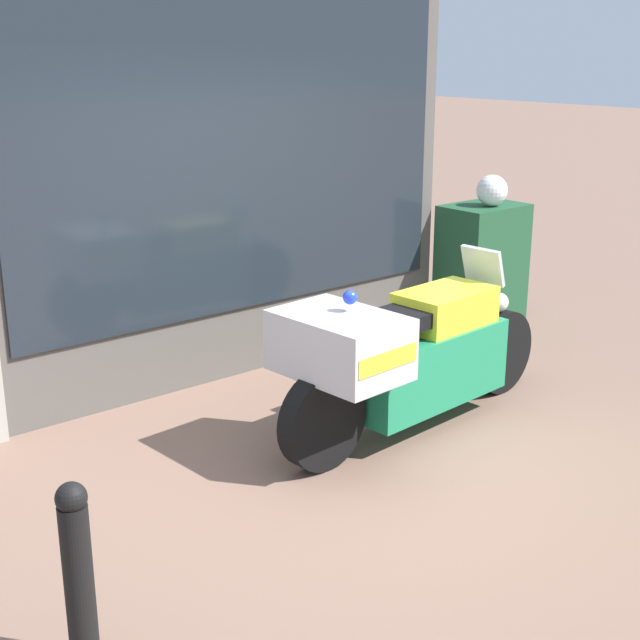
# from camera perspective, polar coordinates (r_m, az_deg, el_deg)

# --- Properties ---
(ground_plane) EXTENTS (60.00, 60.00, 0.00)m
(ground_plane) POSITION_cam_1_polar(r_m,az_deg,el_deg) (5.60, 2.16, -9.42)
(ground_plane) COLOR #7A5B4C
(shop_building) EXTENTS (5.07, 0.55, 4.06)m
(shop_building) POSITION_cam_1_polar(r_m,az_deg,el_deg) (6.44, -12.75, 12.60)
(shop_building) COLOR #56514C
(shop_building) RESTS_ON ground
(window_display) EXTENTS (3.58, 0.30, 2.04)m
(window_display) POSITION_cam_1_polar(r_m,az_deg,el_deg) (7.18, -5.96, 0.75)
(window_display) COLOR slate
(window_display) RESTS_ON ground
(paramedic_motorcycle) EXTENTS (2.47, 0.83, 1.16)m
(paramedic_motorcycle) POSITION_cam_1_polar(r_m,az_deg,el_deg) (5.88, 5.33, -2.18)
(paramedic_motorcycle) COLOR black
(paramedic_motorcycle) RESTS_ON ground
(utility_cabinet) EXTENTS (0.75, 0.53, 1.11)m
(utility_cabinet) POSITION_cam_1_polar(r_m,az_deg,el_deg) (8.41, 10.30, 3.53)
(utility_cabinet) COLOR #1E4C2D
(utility_cabinet) RESTS_ON ground
(white_helmet) EXTENTS (0.28, 0.28, 0.28)m
(white_helmet) POSITION_cam_1_polar(r_m,az_deg,el_deg) (8.23, 10.95, 8.14)
(white_helmet) COLOR white
(white_helmet) RESTS_ON utility_cabinet
(street_bollard) EXTENTS (0.13, 0.13, 0.84)m
(street_bollard) POSITION_cam_1_polar(r_m,az_deg,el_deg) (3.94, -15.23, -15.27)
(street_bollard) COLOR black
(street_bollard) RESTS_ON ground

